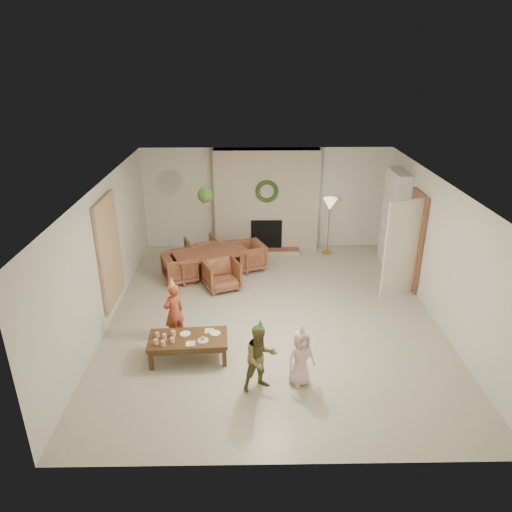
{
  "coord_description": "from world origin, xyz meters",
  "views": [
    {
      "loc": [
        -0.43,
        -7.7,
        4.55
      ],
      "look_at": [
        -0.3,
        0.4,
        1.05
      ],
      "focal_mm": 33.09,
      "sensor_mm": 36.0,
      "label": 1
    }
  ],
  "objects_px": {
    "dining_table": "(211,263)",
    "coffee_table_top": "(188,339)",
    "child_red": "(174,312)",
    "child_plaid": "(260,358)",
    "dining_chair_near": "(222,275)",
    "dining_chair_right": "(248,256)",
    "dining_chair_far": "(202,251)",
    "child_pink": "(301,358)",
    "dining_chair_left": "(180,267)"
  },
  "relations": [
    {
      "from": "child_red",
      "to": "coffee_table_top",
      "type": "bearing_deg",
      "value": 76.51
    },
    {
      "from": "child_plaid",
      "to": "child_red",
      "type": "bearing_deg",
      "value": 114.32
    },
    {
      "from": "child_red",
      "to": "child_plaid",
      "type": "xyz_separation_m",
      "value": [
        1.43,
        -1.32,
        0.0
      ]
    },
    {
      "from": "coffee_table_top",
      "to": "child_red",
      "type": "relative_size",
      "value": 1.2
    },
    {
      "from": "dining_chair_left",
      "to": "child_pink",
      "type": "height_order",
      "value": "child_pink"
    },
    {
      "from": "dining_chair_far",
      "to": "child_plaid",
      "type": "xyz_separation_m",
      "value": [
        1.25,
        -4.51,
        0.21
      ]
    },
    {
      "from": "child_red",
      "to": "child_plaid",
      "type": "relative_size",
      "value": 0.99
    },
    {
      "from": "dining_chair_far",
      "to": "child_red",
      "type": "relative_size",
      "value": 0.66
    },
    {
      "from": "dining_chair_near",
      "to": "dining_chair_right",
      "type": "xyz_separation_m",
      "value": [
        0.55,
        0.99,
        0.0
      ]
    },
    {
      "from": "coffee_table_top",
      "to": "dining_table",
      "type": "bearing_deg",
      "value": 83.63
    },
    {
      "from": "dining_chair_near",
      "to": "child_red",
      "type": "distance_m",
      "value": 2.03
    },
    {
      "from": "child_plaid",
      "to": "child_pink",
      "type": "bearing_deg",
      "value": -12.49
    },
    {
      "from": "dining_table",
      "to": "coffee_table_top",
      "type": "bearing_deg",
      "value": -115.01
    },
    {
      "from": "coffee_table_top",
      "to": "child_pink",
      "type": "xyz_separation_m",
      "value": [
        1.73,
        -0.65,
        0.09
      ]
    },
    {
      "from": "dining_chair_far",
      "to": "dining_chair_right",
      "type": "distance_m",
      "value": 1.13
    },
    {
      "from": "dining_chair_far",
      "to": "dining_chair_right",
      "type": "relative_size",
      "value": 1.0
    },
    {
      "from": "dining_chair_left",
      "to": "child_red",
      "type": "height_order",
      "value": "child_red"
    },
    {
      "from": "child_red",
      "to": "child_plaid",
      "type": "distance_m",
      "value": 1.95
    },
    {
      "from": "dining_chair_far",
      "to": "coffee_table_top",
      "type": "bearing_deg",
      "value": 69.54
    },
    {
      "from": "child_red",
      "to": "child_pink",
      "type": "bearing_deg",
      "value": 108.0
    },
    {
      "from": "dining_table",
      "to": "child_pink",
      "type": "height_order",
      "value": "child_pink"
    },
    {
      "from": "dining_table",
      "to": "child_pink",
      "type": "relative_size",
      "value": 1.79
    },
    {
      "from": "dining_chair_near",
      "to": "child_pink",
      "type": "relative_size",
      "value": 0.76
    },
    {
      "from": "child_red",
      "to": "child_plaid",
      "type": "height_order",
      "value": "child_plaid"
    },
    {
      "from": "dining_chair_right",
      "to": "coffee_table_top",
      "type": "distance_m",
      "value": 3.57
    },
    {
      "from": "dining_table",
      "to": "coffee_table_top",
      "type": "height_order",
      "value": "dining_table"
    },
    {
      "from": "child_pink",
      "to": "dining_chair_far",
      "type": "bearing_deg",
      "value": 87.55
    },
    {
      "from": "dining_chair_near",
      "to": "dining_chair_left",
      "type": "distance_m",
      "value": 1.0
    },
    {
      "from": "dining_chair_far",
      "to": "child_pink",
      "type": "xyz_separation_m",
      "value": [
        1.85,
        -4.41,
        0.14
      ]
    },
    {
      "from": "child_plaid",
      "to": "dining_chair_near",
      "type": "bearing_deg",
      "value": 79.79
    },
    {
      "from": "coffee_table_top",
      "to": "dining_chair_left",
      "type": "bearing_deg",
      "value": 96.43
    },
    {
      "from": "dining_chair_far",
      "to": "coffee_table_top",
      "type": "xyz_separation_m",
      "value": [
        0.12,
        -3.76,
        0.05
      ]
    },
    {
      "from": "dining_chair_far",
      "to": "child_red",
      "type": "distance_m",
      "value": 3.2
    },
    {
      "from": "dining_table",
      "to": "child_plaid",
      "type": "bearing_deg",
      "value": -97.99
    },
    {
      "from": "dining_chair_far",
      "to": "child_plaid",
      "type": "distance_m",
      "value": 4.69
    },
    {
      "from": "dining_chair_far",
      "to": "child_red",
      "type": "xyz_separation_m",
      "value": [
        -0.17,
        -3.19,
        0.21
      ]
    },
    {
      "from": "dining_chair_left",
      "to": "dining_chair_right",
      "type": "height_order",
      "value": "same"
    },
    {
      "from": "dining_table",
      "to": "dining_chair_right",
      "type": "relative_size",
      "value": 2.34
    },
    {
      "from": "child_red",
      "to": "child_plaid",
      "type": "bearing_deg",
      "value": 96.09
    },
    {
      "from": "dining_chair_left",
      "to": "child_plaid",
      "type": "distance_m",
      "value": 3.96
    },
    {
      "from": "dining_chair_near",
      "to": "child_pink",
      "type": "xyz_separation_m",
      "value": [
        1.32,
        -3.1,
        0.14
      ]
    },
    {
      "from": "dining_table",
      "to": "coffee_table_top",
      "type": "xyz_separation_m",
      "value": [
        -0.15,
        -3.1,
        0.08
      ]
    },
    {
      "from": "dining_table",
      "to": "child_plaid",
      "type": "height_order",
      "value": "child_plaid"
    },
    {
      "from": "dining_chair_left",
      "to": "child_red",
      "type": "relative_size",
      "value": 0.66
    },
    {
      "from": "dining_table",
      "to": "dining_chair_right",
      "type": "bearing_deg",
      "value": -0.0
    },
    {
      "from": "coffee_table_top",
      "to": "child_plaid",
      "type": "distance_m",
      "value": 1.37
    },
    {
      "from": "dining_chair_near",
      "to": "dining_chair_right",
      "type": "bearing_deg",
      "value": 38.66
    },
    {
      "from": "dining_chair_right",
      "to": "child_red",
      "type": "relative_size",
      "value": 0.66
    },
    {
      "from": "dining_chair_left",
      "to": "coffee_table_top",
      "type": "relative_size",
      "value": 0.55
    },
    {
      "from": "dining_chair_near",
      "to": "dining_chair_right",
      "type": "height_order",
      "value": "same"
    }
  ]
}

